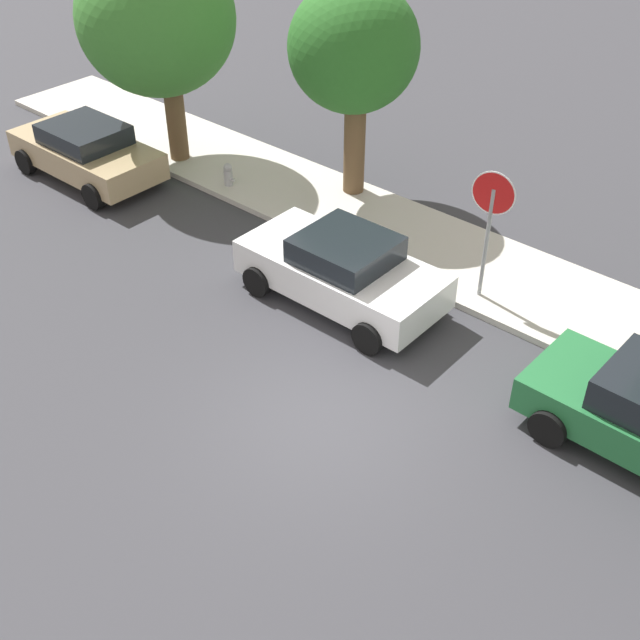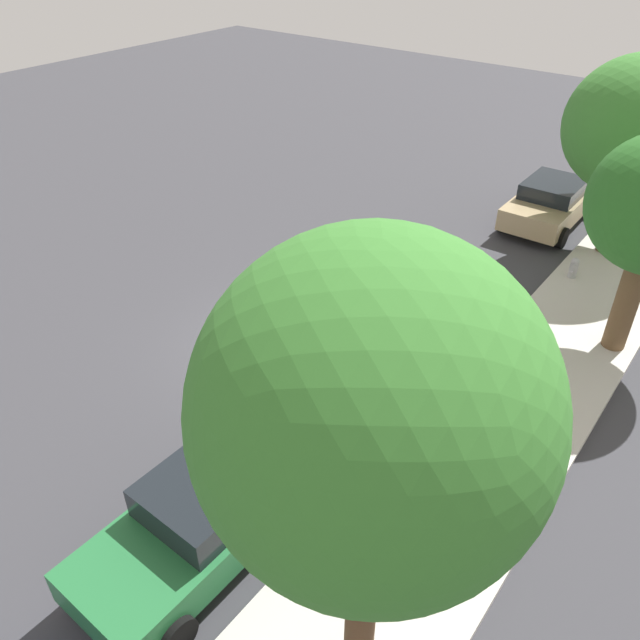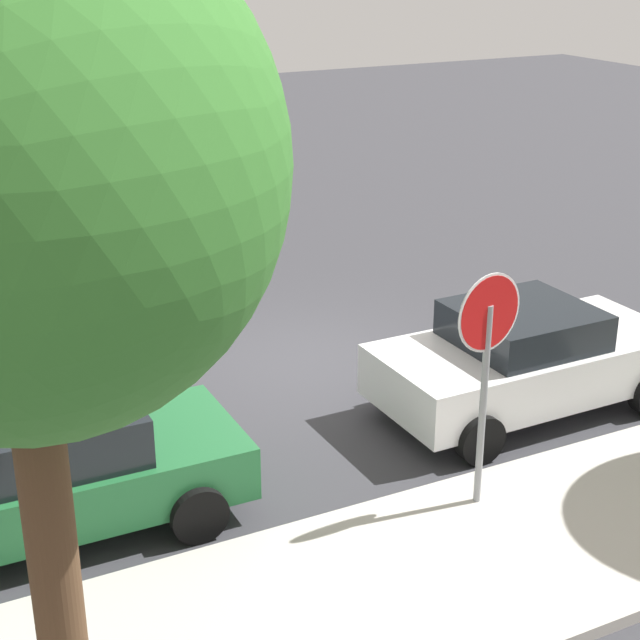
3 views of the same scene
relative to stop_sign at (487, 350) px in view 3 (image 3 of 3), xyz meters
The scene contains 6 objects.
ground_plane 5.05m from the stop_sign, 91.20° to the right, with size 60.00×60.00×0.00m, color #38383D.
sidewalk_curb 2.11m from the stop_sign, 96.36° to the left, with size 32.00×2.83×0.14m, color beige.
stop_sign is the anchor object (origin of this frame).
parked_car_white 3.02m from the stop_sign, 138.06° to the right, with size 4.18×2.12×1.49m.
parked_car_green 5.00m from the stop_sign, 21.76° to the right, with size 4.60×2.05×1.47m.
street_tree_far 5.58m from the stop_sign, 13.94° to the left, with size 3.55×3.55×6.53m.
Camera 3 is at (5.95, 12.32, 6.10)m, focal length 55.00 mm.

